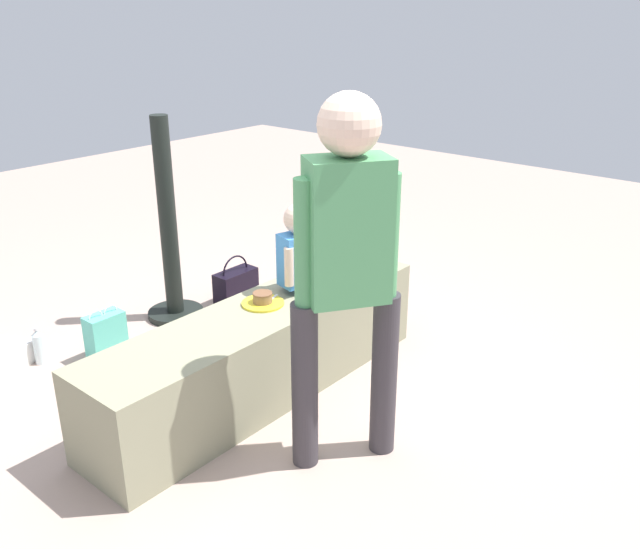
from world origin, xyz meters
TOP-DOWN VIEW (x-y plane):
  - ground_plane at (0.00, 0.00)m, footprint 12.00×12.00m
  - concrete_ledge at (0.00, 0.00)m, footprint 2.03×0.47m
  - child_seated at (0.32, -0.00)m, footprint 0.29×0.34m
  - adult_standing at (-0.14, -0.66)m, footprint 0.42×0.35m
  - cake_plate at (0.05, 0.04)m, footprint 0.22×0.22m
  - gift_bag at (-0.32, 0.96)m, footprint 0.22×0.12m
  - railing_post at (0.29, 1.11)m, footprint 0.36×0.36m
  - water_bottle_near_gift at (-0.61, 1.20)m, footprint 0.06×0.06m
  - party_cup_red at (0.70, 0.58)m, footprint 0.08×0.08m
  - handbag_black_leather at (0.72, 0.98)m, footprint 0.31×0.14m

SIDE VIEW (x-z plane):
  - ground_plane at x=0.00m, z-range 0.00..0.00m
  - party_cup_red at x=0.70m, z-range 0.00..0.09m
  - water_bottle_near_gift at x=-0.61m, z-range -0.01..0.22m
  - handbag_black_leather at x=0.72m, z-range -0.05..0.28m
  - gift_bag at x=-0.32m, z-range -0.02..0.30m
  - concrete_ledge at x=0.00m, z-range 0.00..0.48m
  - cake_plate at x=0.05m, z-range 0.47..0.54m
  - railing_post at x=0.29m, z-range -0.15..1.17m
  - child_seated at x=0.32m, z-range 0.46..0.94m
  - adult_standing at x=-0.14m, z-range 0.17..1.80m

